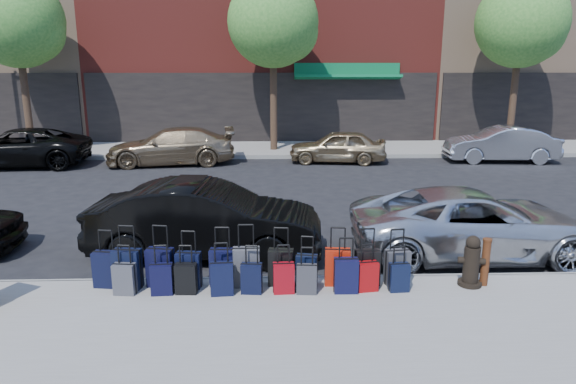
{
  "coord_description": "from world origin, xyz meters",
  "views": [
    {
      "loc": [
        0.36,
        -12.91,
        3.81
      ],
      "look_at": [
        0.75,
        -1.5,
        0.95
      ],
      "focal_mm": 32.0,
      "sensor_mm": 36.0,
      "label": 1
    }
  ],
  "objects_px": {
    "fire_hydrant": "(471,263)",
    "car_far_0": "(17,148)",
    "car_far_2": "(338,146)",
    "tree_right": "(524,25)",
    "car_far_3": "(501,144)",
    "tree_left": "(20,24)",
    "car_near_2": "(474,223)",
    "car_near_1": "(206,220)",
    "car_far_1": "(171,146)",
    "tree_center": "(276,24)",
    "suitcase_front_5": "(246,267)",
    "bollard": "(485,261)"
  },
  "relations": [
    {
      "from": "fire_hydrant",
      "to": "car_far_0",
      "type": "bearing_deg",
      "value": 149.94
    },
    {
      "from": "fire_hydrant",
      "to": "car_far_2",
      "type": "relative_size",
      "value": 0.23
    },
    {
      "from": "tree_right",
      "to": "car_far_0",
      "type": "height_order",
      "value": "tree_right"
    },
    {
      "from": "car_far_3",
      "to": "tree_left",
      "type": "bearing_deg",
      "value": -93.23
    },
    {
      "from": "car_near_2",
      "to": "car_near_1",
      "type": "bearing_deg",
      "value": 88.39
    },
    {
      "from": "car_far_2",
      "to": "car_near_1",
      "type": "bearing_deg",
      "value": -14.11
    },
    {
      "from": "car_far_0",
      "to": "car_far_1",
      "type": "relative_size",
      "value": 1.07
    },
    {
      "from": "tree_left",
      "to": "tree_center",
      "type": "relative_size",
      "value": 1.0
    },
    {
      "from": "car_far_3",
      "to": "car_near_2",
      "type": "bearing_deg",
      "value": -22.37
    },
    {
      "from": "car_near_1",
      "to": "car_far_2",
      "type": "height_order",
      "value": "car_near_1"
    },
    {
      "from": "tree_right",
      "to": "suitcase_front_5",
      "type": "distance_m",
      "value": 18.84
    },
    {
      "from": "car_far_0",
      "to": "car_far_2",
      "type": "xyz_separation_m",
      "value": [
        12.25,
        0.41,
        -0.08
      ]
    },
    {
      "from": "tree_left",
      "to": "car_far_0",
      "type": "distance_m",
      "value": 5.51
    },
    {
      "from": "bollard",
      "to": "suitcase_front_5",
      "type": "bearing_deg",
      "value": 178.49
    },
    {
      "from": "tree_right",
      "to": "car_far_3",
      "type": "relative_size",
      "value": 1.69
    },
    {
      "from": "tree_left",
      "to": "bollard",
      "type": "xyz_separation_m",
      "value": [
        13.82,
        -14.43,
        -4.84
      ]
    },
    {
      "from": "tree_center",
      "to": "fire_hydrant",
      "type": "distance_m",
      "value": 15.53
    },
    {
      "from": "fire_hydrant",
      "to": "car_far_1",
      "type": "relative_size",
      "value": 0.18
    },
    {
      "from": "car_far_0",
      "to": "fire_hydrant",
      "type": "bearing_deg",
      "value": 44.65
    },
    {
      "from": "tree_left",
      "to": "car_far_1",
      "type": "relative_size",
      "value": 1.49
    },
    {
      "from": "tree_left",
      "to": "suitcase_front_5",
      "type": "height_order",
      "value": "tree_left"
    },
    {
      "from": "car_near_1",
      "to": "car_far_0",
      "type": "relative_size",
      "value": 0.89
    },
    {
      "from": "car_far_0",
      "to": "car_far_2",
      "type": "bearing_deg",
      "value": 88.37
    },
    {
      "from": "tree_center",
      "to": "car_far_0",
      "type": "relative_size",
      "value": 1.4
    },
    {
      "from": "car_near_2",
      "to": "tree_left",
      "type": "bearing_deg",
      "value": 48.46
    },
    {
      "from": "bollard",
      "to": "car_far_0",
      "type": "distance_m",
      "value": 17.58
    },
    {
      "from": "tree_right",
      "to": "car_far_3",
      "type": "distance_m",
      "value": 5.56
    },
    {
      "from": "car_near_2",
      "to": "car_far_0",
      "type": "distance_m",
      "value": 16.86
    },
    {
      "from": "car_near_2",
      "to": "car_far_1",
      "type": "bearing_deg",
      "value": 38.23
    },
    {
      "from": "car_far_2",
      "to": "car_far_3",
      "type": "relative_size",
      "value": 0.88
    },
    {
      "from": "suitcase_front_5",
      "to": "car_far_2",
      "type": "distance_m",
      "value": 12.29
    },
    {
      "from": "bollard",
      "to": "car_near_2",
      "type": "height_order",
      "value": "car_near_2"
    },
    {
      "from": "car_far_2",
      "to": "car_far_3",
      "type": "bearing_deg",
      "value": 96.87
    },
    {
      "from": "car_far_0",
      "to": "car_far_1",
      "type": "distance_m",
      "value": 5.74
    },
    {
      "from": "suitcase_front_5",
      "to": "car_far_1",
      "type": "bearing_deg",
      "value": 105.43
    },
    {
      "from": "tree_center",
      "to": "suitcase_front_5",
      "type": "height_order",
      "value": "tree_center"
    },
    {
      "from": "tree_left",
      "to": "tree_right",
      "type": "relative_size",
      "value": 1.0
    },
    {
      "from": "tree_left",
      "to": "car_far_2",
      "type": "distance_m",
      "value": 13.93
    },
    {
      "from": "tree_center",
      "to": "tree_right",
      "type": "bearing_deg",
      "value": 0.0
    },
    {
      "from": "tree_center",
      "to": "bollard",
      "type": "distance_m",
      "value": 15.57
    },
    {
      "from": "tree_center",
      "to": "fire_hydrant",
      "type": "xyz_separation_m",
      "value": [
        3.08,
        -14.43,
        -4.85
      ]
    },
    {
      "from": "car_far_2",
      "to": "car_far_3",
      "type": "distance_m",
      "value": 6.51
    },
    {
      "from": "fire_hydrant",
      "to": "tree_right",
      "type": "bearing_deg",
      "value": 74.54
    },
    {
      "from": "tree_center",
      "to": "car_far_1",
      "type": "height_order",
      "value": "tree_center"
    },
    {
      "from": "suitcase_front_5",
      "to": "car_far_1",
      "type": "height_order",
      "value": "car_far_1"
    },
    {
      "from": "tree_left",
      "to": "tree_right",
      "type": "height_order",
      "value": "same"
    },
    {
      "from": "tree_left",
      "to": "car_far_1",
      "type": "xyz_separation_m",
      "value": [
        6.35,
        -2.57,
        -4.7
      ]
    },
    {
      "from": "bollard",
      "to": "car_far_1",
      "type": "distance_m",
      "value": 14.02
    },
    {
      "from": "tree_right",
      "to": "car_near_2",
      "type": "distance_m",
      "value": 15.07
    },
    {
      "from": "fire_hydrant",
      "to": "car_far_1",
      "type": "bearing_deg",
      "value": 133.12
    }
  ]
}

